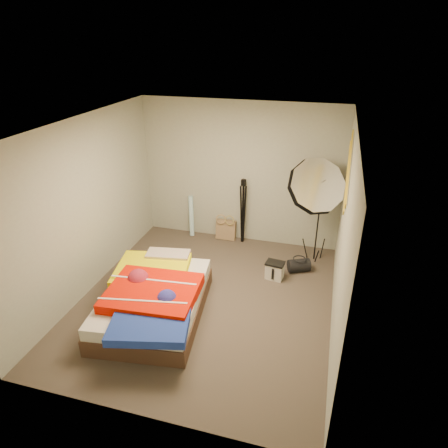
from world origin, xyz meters
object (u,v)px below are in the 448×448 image
(wrapping_roll, at_px, (191,216))
(photo_umbrella, at_px, (315,187))
(camera_tripod, at_px, (243,207))
(tote_bag, at_px, (226,230))
(duffel_bag, at_px, (299,265))
(camera_case, at_px, (275,271))
(bed, at_px, (154,299))

(wrapping_roll, relative_size, photo_umbrella, 0.40)
(camera_tripod, bearing_deg, tote_bag, 174.11)
(duffel_bag, height_order, camera_tripod, camera_tripod)
(duffel_bag, bearing_deg, camera_case, -163.24)
(camera_tripod, bearing_deg, duffel_bag, -33.55)
(tote_bag, height_order, camera_tripod, camera_tripod)
(tote_bag, height_order, photo_umbrella, photo_umbrella)
(photo_umbrella, bearing_deg, tote_bag, 162.93)
(duffel_bag, xyz_separation_m, bed, (-1.77, -1.63, 0.16))
(wrapping_roll, height_order, camera_tripod, camera_tripod)
(duffel_bag, bearing_deg, photo_umbrella, 42.93)
(duffel_bag, relative_size, camera_tripod, 0.28)
(photo_umbrella, height_order, camera_tripod, photo_umbrella)
(camera_case, height_order, photo_umbrella, photo_umbrella)
(wrapping_roll, bearing_deg, tote_bag, 0.00)
(duffel_bag, distance_m, bed, 2.41)
(camera_case, height_order, bed, bed)
(duffel_bag, distance_m, camera_tripod, 1.45)
(tote_bag, distance_m, photo_umbrella, 1.99)
(wrapping_roll, height_order, duffel_bag, wrapping_roll)
(bed, distance_m, camera_tripod, 2.49)
(camera_case, relative_size, camera_tripod, 0.22)
(wrapping_roll, relative_size, camera_case, 2.88)
(bed, relative_size, photo_umbrella, 1.11)
(bed, relative_size, camera_tripod, 1.73)
(tote_bag, relative_size, bed, 0.17)
(tote_bag, relative_size, photo_umbrella, 0.19)
(duffel_bag, xyz_separation_m, photo_umbrella, (0.12, 0.29, 1.24))
(camera_case, bearing_deg, photo_umbrella, 60.35)
(wrapping_roll, relative_size, camera_tripod, 0.63)
(photo_umbrella, bearing_deg, camera_tripod, 160.17)
(camera_tripod, bearing_deg, camera_case, -53.90)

